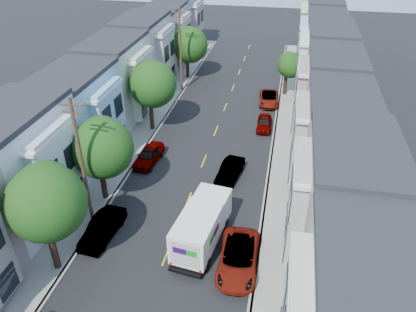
# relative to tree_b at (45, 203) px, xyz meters

# --- Properties ---
(ground) EXTENTS (160.00, 160.00, 0.00)m
(ground) POSITION_rel_tree_b_xyz_m (6.30, 2.62, -5.44)
(ground) COLOR black
(ground) RESTS_ON ground
(road_slab) EXTENTS (12.00, 70.00, 0.02)m
(road_slab) POSITION_rel_tree_b_xyz_m (6.30, 17.62, -5.43)
(road_slab) COLOR black
(road_slab) RESTS_ON ground
(curb_left) EXTENTS (0.30, 70.00, 0.15)m
(curb_left) POSITION_rel_tree_b_xyz_m (0.25, 17.62, -5.37)
(curb_left) COLOR gray
(curb_left) RESTS_ON ground
(curb_right) EXTENTS (0.30, 70.00, 0.15)m
(curb_right) POSITION_rel_tree_b_xyz_m (12.35, 17.62, -5.37)
(curb_right) COLOR gray
(curb_right) RESTS_ON ground
(sidewalk_left) EXTENTS (2.60, 70.00, 0.15)m
(sidewalk_left) POSITION_rel_tree_b_xyz_m (-1.05, 17.62, -5.37)
(sidewalk_left) COLOR gray
(sidewalk_left) RESTS_ON ground
(sidewalk_right) EXTENTS (2.60, 70.00, 0.15)m
(sidewalk_right) POSITION_rel_tree_b_xyz_m (13.65, 17.62, -5.37)
(sidewalk_right) COLOR gray
(sidewalk_right) RESTS_ON ground
(centerline) EXTENTS (0.12, 70.00, 0.01)m
(centerline) POSITION_rel_tree_b_xyz_m (6.30, 17.62, -5.44)
(centerline) COLOR gold
(centerline) RESTS_ON ground
(townhouse_row_left) EXTENTS (5.00, 70.00, 8.50)m
(townhouse_row_left) POSITION_rel_tree_b_xyz_m (-4.85, 17.62, -5.44)
(townhouse_row_left) COLOR #A8A99A
(townhouse_row_left) RESTS_ON ground
(townhouse_row_right) EXTENTS (5.00, 70.00, 8.50)m
(townhouse_row_right) POSITION_rel_tree_b_xyz_m (17.45, 17.62, -5.44)
(townhouse_row_right) COLOR #A8A99A
(townhouse_row_right) RESTS_ON ground
(tree_b) EXTENTS (4.70, 4.70, 7.82)m
(tree_b) POSITION_rel_tree_b_xyz_m (0.00, 0.00, 0.00)
(tree_b) COLOR black
(tree_b) RESTS_ON ground
(tree_c) EXTENTS (4.70, 4.70, 7.12)m
(tree_c) POSITION_rel_tree_b_xyz_m (0.00, 7.57, -0.70)
(tree_c) COLOR black
(tree_c) RESTS_ON ground
(tree_d) EXTENTS (4.70, 4.70, 7.45)m
(tree_d) POSITION_rel_tree_b_xyz_m (0.00, 19.59, -0.36)
(tree_d) COLOR black
(tree_d) RESTS_ON ground
(tree_e) EXTENTS (4.70, 4.70, 6.93)m
(tree_e) POSITION_rel_tree_b_xyz_m (0.00, 34.92, -0.88)
(tree_e) COLOR black
(tree_e) RESTS_ON ground
(tree_far_r) EXTENTS (3.10, 3.10, 5.39)m
(tree_far_r) POSITION_rel_tree_b_xyz_m (13.20, 31.72, -1.64)
(tree_far_r) COLOR black
(tree_far_r) RESTS_ON ground
(utility_pole_near) EXTENTS (1.60, 0.26, 10.00)m
(utility_pole_near) POSITION_rel_tree_b_xyz_m (0.00, 4.62, -0.29)
(utility_pole_near) COLOR #42301E
(utility_pole_near) RESTS_ON ground
(utility_pole_far) EXTENTS (1.60, 0.26, 10.00)m
(utility_pole_far) POSITION_rel_tree_b_xyz_m (0.00, 30.62, -0.29)
(utility_pole_far) COLOR #42301E
(utility_pole_far) RESTS_ON ground
(fedex_truck) EXTENTS (2.44, 6.33, 3.04)m
(fedex_truck) POSITION_rel_tree_b_xyz_m (8.44, 4.07, -3.75)
(fedex_truck) COLOR white
(fedex_truck) RESTS_ON ground
(lead_sedan) EXTENTS (2.15, 4.47, 1.43)m
(lead_sedan) POSITION_rel_tree_b_xyz_m (9.08, 12.39, -4.73)
(lead_sedan) COLOR black
(lead_sedan) RESTS_ON ground
(parked_left_c) EXTENTS (1.97, 4.60, 1.49)m
(parked_left_c) POSITION_rel_tree_b_xyz_m (1.40, 3.36, -4.70)
(parked_left_c) COLOR gray
(parked_left_c) RESTS_ON ground
(parked_left_d) EXTENTS (2.12, 4.68, 1.48)m
(parked_left_d) POSITION_rel_tree_b_xyz_m (1.40, 13.43, -4.71)
(parked_left_d) COLOR black
(parked_left_d) RESTS_ON ground
(parked_right_b) EXTENTS (2.69, 5.52, 1.51)m
(parked_right_b) POSITION_rel_tree_b_xyz_m (11.20, 2.48, -4.69)
(parked_right_b) COLOR silver
(parked_right_b) RESTS_ON ground
(parked_right_c) EXTENTS (1.62, 3.98, 1.28)m
(parked_right_c) POSITION_rel_tree_b_xyz_m (11.20, 22.20, -4.81)
(parked_right_c) COLOR black
(parked_right_c) RESTS_ON ground
(parked_right_d) EXTENTS (2.57, 4.91, 1.32)m
(parked_right_d) POSITION_rel_tree_b_xyz_m (11.20, 28.62, -4.78)
(parked_right_d) COLOR #0F1538
(parked_right_d) RESTS_ON ground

